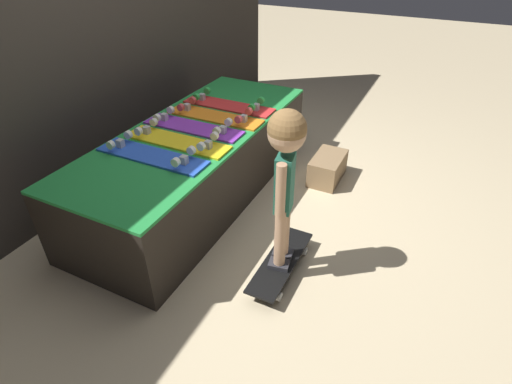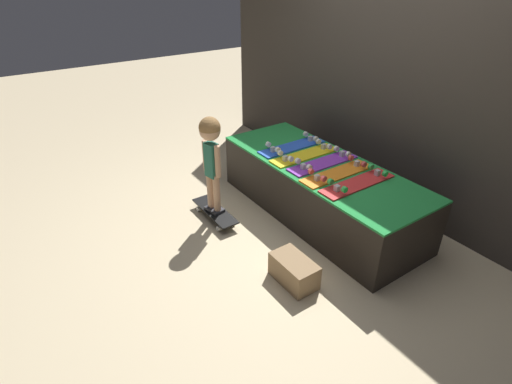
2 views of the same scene
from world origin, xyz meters
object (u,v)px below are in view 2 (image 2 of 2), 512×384
(skateboard_yellow_on_rack, at_px, (305,154))
(skateboard_red_on_rack, at_px, (358,183))
(skateboard_purple_on_rack, at_px, (323,162))
(skateboard_blue_on_rack, at_px, (292,146))
(skateboard_orange_on_rack, at_px, (337,173))
(storage_box, at_px, (294,271))
(skateboard_on_floor, at_px, (215,212))
(child, at_px, (211,148))

(skateboard_yellow_on_rack, height_order, skateboard_red_on_rack, same)
(skateboard_purple_on_rack, bearing_deg, skateboard_blue_on_rack, -179.90)
(skateboard_yellow_on_rack, height_order, skateboard_orange_on_rack, same)
(skateboard_red_on_rack, height_order, storage_box, skateboard_red_on_rack)
(skateboard_on_floor, height_order, child, child)
(skateboard_blue_on_rack, bearing_deg, skateboard_red_on_rack, -1.73)
(skateboard_yellow_on_rack, distance_m, skateboard_on_floor, 1.05)
(skateboard_purple_on_rack, bearing_deg, skateboard_orange_on_rack, -9.99)
(skateboard_on_floor, bearing_deg, skateboard_orange_on_rack, 49.68)
(skateboard_orange_on_rack, height_order, storage_box, skateboard_orange_on_rack)
(child, distance_m, storage_box, 1.31)
(child, bearing_deg, skateboard_on_floor, 16.57)
(skateboard_on_floor, bearing_deg, skateboard_yellow_on_rack, 72.68)
(skateboard_orange_on_rack, distance_m, storage_box, 1.00)
(skateboard_yellow_on_rack, distance_m, child, 0.95)
(skateboard_orange_on_rack, height_order, skateboard_red_on_rack, same)
(skateboard_on_floor, bearing_deg, storage_box, 3.71)
(skateboard_purple_on_rack, xyz_separation_m, skateboard_red_on_rack, (0.46, -0.03, 0.00))
(skateboard_yellow_on_rack, distance_m, skateboard_purple_on_rack, 0.23)
(child, bearing_deg, skateboard_blue_on_rack, 77.19)
(skateboard_purple_on_rack, height_order, skateboard_red_on_rack, same)
(skateboard_red_on_rack, xyz_separation_m, child, (-0.97, -0.88, 0.19))
(child, relative_size, storage_box, 2.47)
(skateboard_yellow_on_rack, height_order, skateboard_on_floor, skateboard_yellow_on_rack)
(skateboard_orange_on_rack, relative_size, child, 0.78)
(skateboard_blue_on_rack, height_order, skateboard_purple_on_rack, same)
(child, height_order, storage_box, child)
(skateboard_blue_on_rack, xyz_separation_m, skateboard_on_floor, (-0.04, -0.91, -0.50))
(skateboard_purple_on_rack, relative_size, storage_box, 1.92)
(skateboard_purple_on_rack, height_order, storage_box, skateboard_purple_on_rack)
(skateboard_orange_on_rack, xyz_separation_m, skateboard_on_floor, (-0.74, -0.87, -0.50))
(skateboard_orange_on_rack, height_order, child, child)
(skateboard_red_on_rack, bearing_deg, skateboard_orange_on_rack, -177.00)
(skateboard_orange_on_rack, bearing_deg, skateboard_yellow_on_rack, 178.18)
(skateboard_yellow_on_rack, bearing_deg, skateboard_on_floor, -107.32)
(skateboard_purple_on_rack, distance_m, skateboard_on_floor, 1.15)
(skateboard_purple_on_rack, height_order, child, child)
(skateboard_yellow_on_rack, relative_size, storage_box, 1.92)
(skateboard_blue_on_rack, xyz_separation_m, storage_box, (1.09, -0.84, -0.46))
(skateboard_purple_on_rack, bearing_deg, skateboard_yellow_on_rack, -173.57)
(skateboard_blue_on_rack, relative_size, skateboard_yellow_on_rack, 1.00)
(skateboard_blue_on_rack, height_order, skateboard_yellow_on_rack, same)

